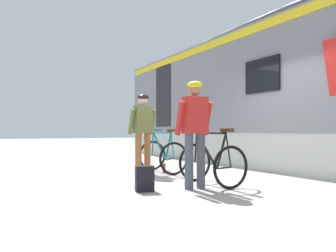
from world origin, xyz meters
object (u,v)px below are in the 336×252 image
(bicycle_far_black, at_px, (212,162))
(water_bottle_near_the_bikes, at_px, (164,168))
(cyclist_near_in_olive, at_px, (143,126))
(bicycle_near_teal, at_px, (163,155))
(backpack_on_platform, at_px, (145,179))
(cyclist_far_in_red, at_px, (195,124))

(bicycle_far_black, xyz_separation_m, water_bottle_near_the_bikes, (0.09, 1.96, -0.30))
(cyclist_near_in_olive, height_order, bicycle_near_teal, cyclist_near_in_olive)
(backpack_on_platform, height_order, water_bottle_near_the_bikes, backpack_on_platform)
(cyclist_far_in_red, bearing_deg, cyclist_near_in_olive, 88.14)
(cyclist_far_in_red, distance_m, water_bottle_near_the_bikes, 2.41)
(water_bottle_near_the_bikes, bearing_deg, cyclist_near_in_olive, 169.41)
(cyclist_far_in_red, distance_m, bicycle_far_black, 0.82)
(cyclist_far_in_red, distance_m, backpack_on_platform, 1.20)
(bicycle_near_teal, bearing_deg, water_bottle_near_the_bikes, -68.94)
(cyclist_near_in_olive, bearing_deg, cyclist_far_in_red, -91.86)
(bicycle_near_teal, distance_m, bicycle_far_black, 2.00)
(cyclist_near_in_olive, bearing_deg, backpack_on_platform, -113.47)
(cyclist_far_in_red, height_order, bicycle_far_black, cyclist_far_in_red)
(cyclist_far_in_red, relative_size, bicycle_far_black, 1.62)
(bicycle_near_teal, bearing_deg, cyclist_far_in_red, -103.88)
(cyclist_near_in_olive, distance_m, bicycle_far_black, 2.19)
(cyclist_far_in_red, bearing_deg, bicycle_near_teal, 76.12)
(backpack_on_platform, bearing_deg, bicycle_far_black, 15.50)
(cyclist_far_in_red, xyz_separation_m, backpack_on_platform, (-0.82, 0.17, -0.85))
(backpack_on_platform, bearing_deg, water_bottle_near_the_bikes, 69.81)
(cyclist_near_in_olive, relative_size, water_bottle_near_the_bikes, 8.45)
(cyclist_near_in_olive, height_order, backpack_on_platform, cyclist_near_in_olive)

